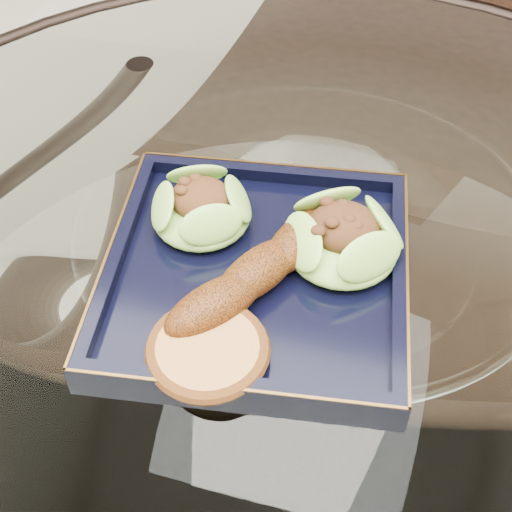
# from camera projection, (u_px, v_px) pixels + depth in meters

# --- Properties ---
(dining_table) EXTENTS (1.13, 1.13, 0.77)m
(dining_table) POSITION_uv_depth(u_px,v_px,m) (300.00, 356.00, 0.80)
(dining_table) COLOR white
(dining_table) RESTS_ON ground
(dining_chair) EXTENTS (0.47, 0.47, 1.03)m
(dining_chair) POSITION_uv_depth(u_px,v_px,m) (399.00, 102.00, 1.17)
(dining_chair) COLOR black
(dining_chair) RESTS_ON ground
(navy_plate) EXTENTS (0.30, 0.30, 0.02)m
(navy_plate) POSITION_uv_depth(u_px,v_px,m) (256.00, 278.00, 0.65)
(navy_plate) COLOR black
(navy_plate) RESTS_ON dining_table
(lettuce_wrap_left) EXTENTS (0.10, 0.10, 0.03)m
(lettuce_wrap_left) POSITION_uv_depth(u_px,v_px,m) (201.00, 211.00, 0.67)
(lettuce_wrap_left) COLOR #5B962B
(lettuce_wrap_left) RESTS_ON navy_plate
(lettuce_wrap_right) EXTENTS (0.12, 0.12, 0.04)m
(lettuce_wrap_right) POSITION_uv_depth(u_px,v_px,m) (342.00, 241.00, 0.64)
(lettuce_wrap_right) COLOR #5FAD32
(lettuce_wrap_right) RESTS_ON navy_plate
(roasted_plantain) EXTENTS (0.13, 0.19, 0.04)m
(roasted_plantain) POSITION_uv_depth(u_px,v_px,m) (258.00, 271.00, 0.62)
(roasted_plantain) COLOR #612C0A
(roasted_plantain) RESTS_ON navy_plate
(crumb_patty) EXTENTS (0.09, 0.09, 0.02)m
(crumb_patty) POSITION_uv_depth(u_px,v_px,m) (208.00, 352.00, 0.58)
(crumb_patty) COLOR #C07B40
(crumb_patty) RESTS_ON navy_plate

